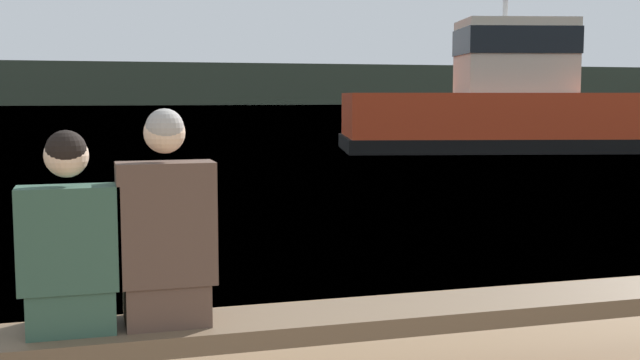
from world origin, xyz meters
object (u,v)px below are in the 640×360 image
bench_main (139,342)px  tugboat_red (502,109)px  person_left (70,249)px  person_right (166,235)px

bench_main → tugboat_red: bearing=55.9°
person_left → person_right: person_right is taller
bench_main → tugboat_red: size_ratio=0.82×
bench_main → tugboat_red: tugboat_red is taller
person_right → tugboat_red: size_ratio=0.11×
person_right → tugboat_red: tugboat_red is taller
tugboat_red → bench_main: bearing=159.5°
bench_main → person_right: 0.53m
bench_main → person_right: (0.14, 0.00, 0.52)m
person_left → tugboat_red: (11.39, 16.36, 0.31)m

